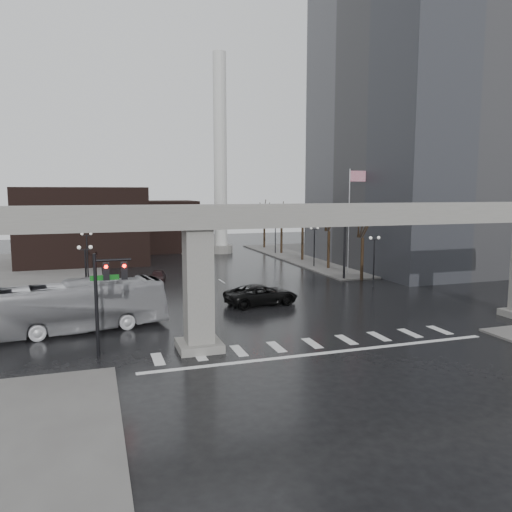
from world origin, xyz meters
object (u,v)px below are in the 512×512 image
at_px(signal_mast_arm, 312,227).
at_px(city_bus, 73,307).
at_px(pickup_truck, 261,295).
at_px(far_car, 158,276).

distance_m(signal_mast_arm, city_bus, 26.66).
distance_m(pickup_truck, far_car, 15.04).
bearing_deg(signal_mast_arm, far_car, 163.12).
bearing_deg(pickup_truck, far_car, 20.48).
bearing_deg(far_car, signal_mast_arm, -5.43).
xyz_separation_m(pickup_truck, far_car, (-6.97, 13.33, -0.23)).
height_order(city_bus, far_car, city_bus).
bearing_deg(signal_mast_arm, pickup_truck, -134.79).
xyz_separation_m(signal_mast_arm, city_bus, (-23.28, -12.32, -4.09)).
height_order(signal_mast_arm, pickup_truck, signal_mast_arm).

